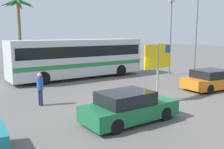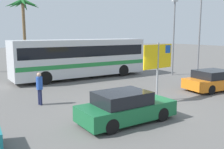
{
  "view_description": "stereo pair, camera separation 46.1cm",
  "coord_description": "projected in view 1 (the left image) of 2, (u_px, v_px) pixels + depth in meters",
  "views": [
    {
      "loc": [
        -7.69,
        -9.17,
        3.71
      ],
      "look_at": [
        0.67,
        3.01,
        1.3
      ],
      "focal_mm": 40.99,
      "sensor_mm": 36.0,
      "label": 1
    },
    {
      "loc": [
        -7.31,
        -9.43,
        3.71
      ],
      "look_at": [
        0.67,
        3.01,
        1.3
      ],
      "focal_mm": 40.99,
      "sensor_mm": 36.0,
      "label": 2
    }
  ],
  "objects": [
    {
      "name": "ground",
      "position": [
        136.0,
        110.0,
        12.36
      ],
      "size": [
        120.0,
        120.0,
        0.0
      ],
      "primitive_type": "plane",
      "color": "#605E5B"
    },
    {
      "name": "car_green",
      "position": [
        129.0,
        107.0,
        10.71
      ],
      "size": [
        4.16,
        1.8,
        1.32
      ],
      "rotation": [
        0.0,
        0.0,
        0.01
      ],
      "color": "#196638",
      "rests_on": "ground"
    },
    {
      "name": "car_orange",
      "position": [
        212.0,
        80.0,
        16.91
      ],
      "size": [
        4.21,
        2.25,
        1.32
      ],
      "rotation": [
        0.0,
        0.0,
        -0.1
      ],
      "color": "orange",
      "rests_on": "ground"
    },
    {
      "name": "bus_front_coach",
      "position": [
        78.0,
        57.0,
        20.94
      ],
      "size": [
        11.1,
        2.58,
        3.17
      ],
      "color": "silver",
      "rests_on": "ground"
    },
    {
      "name": "lamp_post_right_side",
      "position": [
        170.0,
        34.0,
        22.43
      ],
      "size": [
        0.56,
        0.2,
        6.52
      ],
      "color": "slate",
      "rests_on": "ground"
    },
    {
      "name": "ferry_sign",
      "position": [
        159.0,
        59.0,
        13.93
      ],
      "size": [
        2.19,
        0.32,
        3.2
      ],
      "rotation": [
        0.0,
        0.0,
        0.12
      ],
      "color": "gray",
      "rests_on": "ground"
    },
    {
      "name": "lamp_post_left_side",
      "position": [
        196.0,
        32.0,
        21.26
      ],
      "size": [
        0.56,
        0.2,
        6.91
      ],
      "color": "slate",
      "rests_on": "ground"
    },
    {
      "name": "pedestrian_near_sign",
      "position": [
        40.0,
        86.0,
        13.06
      ],
      "size": [
        0.32,
        0.32,
        1.7
      ],
      "rotation": [
        0.0,
        0.0,
        3.33
      ],
      "color": "#1E2347",
      "rests_on": "ground"
    },
    {
      "name": "palm_tree_seaside",
      "position": [
        18.0,
        10.0,
        26.71
      ],
      "size": [
        3.73,
        3.84,
        7.28
      ],
      "color": "brown",
      "rests_on": "ground"
    }
  ]
}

